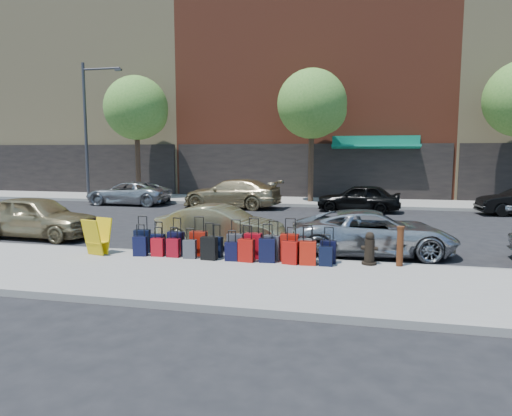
% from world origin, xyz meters
% --- Properties ---
extents(ground, '(120.00, 120.00, 0.00)m').
position_xyz_m(ground, '(0.00, 0.00, 0.00)').
color(ground, black).
rests_on(ground, ground).
extents(sidewalk_near, '(60.00, 4.00, 0.15)m').
position_xyz_m(sidewalk_near, '(0.00, -6.50, 0.07)').
color(sidewalk_near, gray).
rests_on(sidewalk_near, ground).
extents(sidewalk_far, '(60.00, 4.00, 0.15)m').
position_xyz_m(sidewalk_far, '(0.00, 10.00, 0.07)').
color(sidewalk_far, gray).
rests_on(sidewalk_far, ground).
extents(curb_near, '(60.00, 0.08, 0.15)m').
position_xyz_m(curb_near, '(0.00, -4.48, 0.07)').
color(curb_near, gray).
rests_on(curb_near, ground).
extents(curb_far, '(60.00, 0.08, 0.15)m').
position_xyz_m(curb_far, '(0.00, 7.98, 0.07)').
color(curb_far, gray).
rests_on(curb_far, ground).
extents(building_left, '(15.00, 12.12, 16.00)m').
position_xyz_m(building_left, '(-16.00, 17.98, 7.98)').
color(building_left, '#9E8B61').
rests_on(building_left, ground).
extents(building_center, '(17.00, 12.85, 20.00)m').
position_xyz_m(building_center, '(0.00, 17.99, 9.98)').
color(building_center, maroon).
rests_on(building_center, ground).
extents(tree_left, '(3.80, 3.80, 7.27)m').
position_xyz_m(tree_left, '(-9.86, 9.50, 5.41)').
color(tree_left, black).
rests_on(tree_left, sidewalk_far).
extents(tree_center, '(3.80, 3.80, 7.27)m').
position_xyz_m(tree_center, '(0.64, 9.50, 5.41)').
color(tree_center, black).
rests_on(tree_center, sidewalk_far).
extents(streetlight, '(2.59, 0.18, 8.00)m').
position_xyz_m(streetlight, '(-12.80, 8.80, 4.66)').
color(streetlight, '#333338').
rests_on(streetlight, sidewalk_far).
extents(suitcase_front_0, '(0.45, 0.30, 1.01)m').
position_xyz_m(suitcase_front_0, '(-2.56, -4.76, 0.47)').
color(suitcase_front_0, black).
rests_on(suitcase_front_0, sidewalk_near).
extents(suitcase_front_1, '(0.37, 0.21, 0.88)m').
position_xyz_m(suitcase_front_1, '(-2.06, -4.85, 0.42)').
color(suitcase_front_1, black).
rests_on(suitcase_front_1, sidewalk_near).
extents(suitcase_front_2, '(0.45, 0.30, 1.00)m').
position_xyz_m(suitcase_front_2, '(-1.56, -4.82, 0.46)').
color(suitcase_front_2, black).
rests_on(suitcase_front_2, sidewalk_near).
extents(suitcase_front_3, '(0.43, 0.24, 1.04)m').
position_xyz_m(suitcase_front_3, '(-0.94, -4.77, 0.48)').
color(suitcase_front_3, maroon).
rests_on(suitcase_front_3, sidewalk_near).
extents(suitcase_front_4, '(0.38, 0.24, 0.86)m').
position_xyz_m(suitcase_front_4, '(-0.45, -4.82, 0.42)').
color(suitcase_front_4, black).
rests_on(suitcase_front_4, sidewalk_near).
extents(suitcase_front_5, '(0.41, 0.23, 1.00)m').
position_xyz_m(suitcase_front_5, '(0.07, -4.76, 0.46)').
color(suitcase_front_5, '#3C3B40').
rests_on(suitcase_front_5, sidewalk_near).
extents(suitcase_front_6, '(0.44, 0.25, 1.05)m').
position_xyz_m(suitcase_front_6, '(0.54, -4.76, 0.48)').
color(suitcase_front_6, '#9F0A16').
rests_on(suitcase_front_6, sidewalk_near).
extents(suitcase_front_7, '(0.45, 0.30, 1.00)m').
position_xyz_m(suitcase_front_7, '(1.06, -4.81, 0.46)').
color(suitcase_front_7, '#3B3B40').
rests_on(suitcase_front_7, sidewalk_near).
extents(suitcase_front_8, '(0.46, 0.26, 1.08)m').
position_xyz_m(suitcase_front_8, '(1.50, -4.78, 0.49)').
color(suitcase_front_8, '#A3140A').
rests_on(suitcase_front_8, sidewalk_near).
extents(suitcase_front_9, '(0.41, 0.26, 0.93)m').
position_xyz_m(suitcase_front_9, '(1.93, -4.83, 0.44)').
color(suitcase_front_9, '#3E3E43').
rests_on(suitcase_front_9, sidewalk_near).
extents(suitcase_front_10, '(0.39, 0.23, 0.90)m').
position_xyz_m(suitcase_front_10, '(2.47, -4.85, 0.43)').
color(suitcase_front_10, black).
rests_on(suitcase_front_10, sidewalk_near).
extents(suitcase_back_0, '(0.38, 0.26, 0.84)m').
position_xyz_m(suitcase_back_0, '(-2.43, -5.15, 0.41)').
color(suitcase_back_0, black).
rests_on(suitcase_back_0, sidewalk_near).
extents(suitcase_back_1, '(0.34, 0.21, 0.78)m').
position_xyz_m(suitcase_back_1, '(-1.96, -5.09, 0.39)').
color(suitcase_back_1, '#AA0B16').
rests_on(suitcase_back_1, sidewalk_near).
extents(suitcase_back_2, '(0.33, 0.20, 0.79)m').
position_xyz_m(suitcase_back_2, '(-1.52, -5.09, 0.40)').
color(suitcase_back_2, maroon).
rests_on(suitcase_back_2, sidewalk_near).
extents(suitcase_back_3, '(0.34, 0.21, 0.78)m').
position_xyz_m(suitcase_back_3, '(-1.05, -5.12, 0.39)').
color(suitcase_back_3, '#3F3F44').
rests_on(suitcase_back_3, sidewalk_near).
extents(suitcase_back_4, '(0.41, 0.25, 0.95)m').
position_xyz_m(suitcase_back_4, '(-0.52, -5.16, 0.45)').
color(suitcase_back_4, black).
rests_on(suitcase_back_4, sidewalk_near).
extents(suitcase_back_5, '(0.34, 0.21, 0.78)m').
position_xyz_m(suitcase_back_5, '(0.08, -5.15, 0.39)').
color(suitcase_back_5, black).
rests_on(suitcase_back_5, sidewalk_near).
extents(suitcase_back_6, '(0.41, 0.26, 0.92)m').
position_xyz_m(suitcase_back_6, '(0.46, -5.16, 0.44)').
color(suitcase_back_6, '#A0100A').
rests_on(suitcase_back_6, sidewalk_near).
extents(suitcase_back_7, '(0.42, 0.27, 0.96)m').
position_xyz_m(suitcase_back_7, '(0.98, -5.09, 0.45)').
color(suitcase_back_7, black).
rests_on(suitcase_back_7, sidewalk_near).
extents(suitcase_back_8, '(0.42, 0.29, 0.91)m').
position_xyz_m(suitcase_back_8, '(1.57, -5.14, 0.44)').
color(suitcase_back_8, '#A40F0A').
rests_on(suitcase_back_8, sidewalk_near).
extents(suitcase_back_9, '(0.41, 0.26, 0.93)m').
position_xyz_m(suitcase_back_9, '(1.99, -5.14, 0.44)').
color(suitcase_back_9, '#B41A0B').
rests_on(suitcase_back_9, sidewalk_near).
extents(suitcase_back_10, '(0.32, 0.19, 0.77)m').
position_xyz_m(suitcase_back_10, '(2.43, -5.15, 0.39)').
color(suitcase_back_10, black).
rests_on(suitcase_back_10, sidewalk_near).
extents(fire_hydrant, '(0.41, 0.36, 0.80)m').
position_xyz_m(fire_hydrant, '(3.46, -4.75, 0.52)').
color(fire_hydrant, black).
rests_on(fire_hydrant, sidewalk_near).
extents(bollard, '(0.18, 0.18, 0.97)m').
position_xyz_m(bollard, '(4.16, -4.76, 0.65)').
color(bollard, '#38190C').
rests_on(bollard, sidewalk_near).
extents(display_rack, '(0.66, 0.70, 0.97)m').
position_xyz_m(display_rack, '(-3.61, -5.26, 0.63)').
color(display_rack, '#DDB70C').
rests_on(display_rack, sidewalk_near).
extents(car_near_0, '(4.30, 1.92, 1.43)m').
position_xyz_m(car_near_0, '(-7.41, -2.82, 0.72)').
color(car_near_0, '#9C895F').
rests_on(car_near_0, ground).
extents(car_near_1, '(3.96, 1.69, 1.27)m').
position_xyz_m(car_near_1, '(-0.90, -2.90, 0.63)').
color(car_near_1, tan).
rests_on(car_near_1, ground).
extents(car_near_2, '(4.75, 2.62, 1.26)m').
position_xyz_m(car_near_2, '(3.59, -2.94, 0.63)').
color(car_near_2, '#AFB2B6').
rests_on(car_near_2, ground).
extents(car_far_0, '(4.62, 2.16, 1.28)m').
position_xyz_m(car_far_0, '(-9.29, 6.89, 0.64)').
color(car_far_0, '#ADB0B4').
rests_on(car_far_0, ground).
extents(car_far_1, '(5.36, 2.63, 1.50)m').
position_xyz_m(car_far_1, '(-3.31, 6.77, 0.75)').
color(car_far_1, tan).
rests_on(car_far_1, ground).
extents(car_far_2, '(4.09, 1.94, 1.35)m').
position_xyz_m(car_far_2, '(3.14, 6.57, 0.68)').
color(car_far_2, black).
rests_on(car_far_2, ground).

